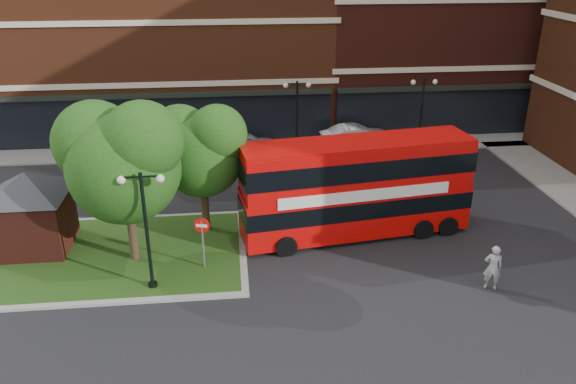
{
  "coord_description": "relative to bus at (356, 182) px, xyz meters",
  "views": [
    {
      "loc": [
        -2.15,
        -19.19,
        12.6
      ],
      "look_at": [
        0.39,
        4.68,
        2.0
      ],
      "focal_mm": 35.0,
      "sensor_mm": 36.0,
      "label": 1
    }
  ],
  "objects": [
    {
      "name": "terrace_far_right",
      "position": [
        10.53,
        20.0,
        5.34
      ],
      "size": [
        18.0,
        12.0,
        16.0
      ],
      "primitive_type": "cube",
      "color": "#471911",
      "rests_on": "ground"
    },
    {
      "name": "terrace_far_left",
      "position": [
        -11.47,
        20.0,
        4.34
      ],
      "size": [
        26.0,
        12.0,
        14.0
      ],
      "primitive_type": "cube",
      "color": "brown",
      "rests_on": "ground"
    },
    {
      "name": "lamp_far_right",
      "position": [
        6.53,
        10.5,
        0.17
      ],
      "size": [
        1.72,
        0.36,
        5.0
      ],
      "color": "black",
      "rests_on": "ground"
    },
    {
      "name": "lamp_far_left",
      "position": [
        -1.47,
        10.5,
        0.17
      ],
      "size": [
        1.72,
        0.36,
        5.0
      ],
      "color": "black",
      "rests_on": "ground"
    },
    {
      "name": "car_silver",
      "position": [
        -4.59,
        12.0,
        -2.02
      ],
      "size": [
        3.94,
        1.97,
        1.29
      ],
      "primitive_type": "imported",
      "rotation": [
        0.0,
        0.0,
        1.69
      ],
      "color": "#B3B5BB",
      "rests_on": "ground"
    },
    {
      "name": "tree_island_west",
      "position": [
        -10.06,
        -1.42,
        2.13
      ],
      "size": [
        5.4,
        4.71,
        7.21
      ],
      "color": "#2D2116",
      "rests_on": "ground"
    },
    {
      "name": "lamp_island",
      "position": [
        -8.97,
        -3.8,
        0.17
      ],
      "size": [
        1.72,
        0.36,
        5.0
      ],
      "color": "black",
      "rests_on": "ground"
    },
    {
      "name": "car_white",
      "position": [
        2.78,
        12.0,
        -1.87
      ],
      "size": [
        4.97,
        2.2,
        1.58
      ],
      "primitive_type": "imported",
      "rotation": [
        0.0,
        0.0,
        1.68
      ],
      "color": "silver",
      "rests_on": "ground"
    },
    {
      "name": "kiosk",
      "position": [
        -14.47,
        0.0,
        -0.35
      ],
      "size": [
        6.51,
        6.51,
        3.6
      ],
      "color": "#471911",
      "rests_on": "traffic_island"
    },
    {
      "name": "tree_island_east",
      "position": [
        -7.05,
        1.06,
        1.58
      ],
      "size": [
        4.46,
        3.9,
        6.29
      ],
      "color": "#2D2116",
      "rests_on": "ground"
    },
    {
      "name": "no_entry_sign",
      "position": [
        -6.97,
        -2.5,
        -0.94
      ],
      "size": [
        0.66,
        0.21,
        2.42
      ],
      "rotation": [
        0.0,
        0.0,
        -0.24
      ],
      "color": "slate",
      "rests_on": "ground"
    },
    {
      "name": "traffic_island",
      "position": [
        -11.47,
        -1.0,
        -2.59
      ],
      "size": [
        12.6,
        7.6,
        0.15
      ],
      "color": "gray",
      "rests_on": "ground"
    },
    {
      "name": "ground",
      "position": [
        -3.47,
        -4.0,
        -2.66
      ],
      "size": [
        120.0,
        120.0,
        0.0
      ],
      "primitive_type": "plane",
      "color": "black",
      "rests_on": "ground"
    },
    {
      "name": "woman",
      "position": [
        4.43,
        -5.15,
        -1.7
      ],
      "size": [
        0.81,
        0.66,
        1.92
      ],
      "primitive_type": "imported",
      "rotation": [
        0.0,
        0.0,
        2.81
      ],
      "color": "gray",
      "rests_on": "ground"
    },
    {
      "name": "pavement_far",
      "position": [
        -3.47,
        12.5,
        -2.6
      ],
      "size": [
        44.0,
        3.0,
        0.12
      ],
      "primitive_type": "cube",
      "color": "slate",
      "rests_on": "ground"
    },
    {
      "name": "bus",
      "position": [
        0.0,
        0.0,
        0.0
      ],
      "size": [
        10.86,
        3.87,
        4.06
      ],
      "rotation": [
        0.0,
        0.0,
        0.14
      ],
      "color": "red",
      "rests_on": "ground"
    }
  ]
}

